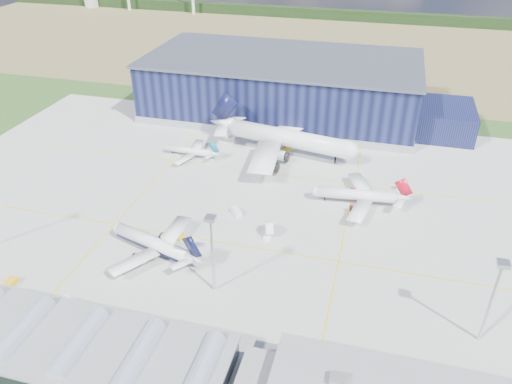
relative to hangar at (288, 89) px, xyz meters
The scene contains 20 objects.
ground 95.56m from the hangar, 91.70° to the right, with size 600.00×600.00×0.00m, color #26491B.
apron 85.64m from the hangar, 91.90° to the right, with size 220.00×160.00×0.08m.
farmland 125.76m from the hangar, 91.29° to the left, with size 600.00×220.00×0.01m, color olive.
treeline 205.36m from the hangar, 90.78° to the left, with size 600.00×8.00×8.00m, color black.
hangar is the anchor object (origin of this frame).
glass_concourse 155.28m from the hangar, 93.42° to the right, with size 78.00×23.00×8.60m.
light_mast_center 125.07m from the hangar, 86.70° to the right, with size 2.60×2.60×23.00m.
light_mast_east 144.23m from the hangar, 59.95° to the right, with size 2.60×2.60×23.00m.
airliner_navy 115.57m from the hangar, 97.46° to the right, with size 33.48×32.75×10.92m, color white, non-canonical shape.
airliner_red 82.77m from the hangar, 61.89° to the right, with size 33.21×32.49×10.83m, color white, non-canonical shape.
airliner_widebody 43.19m from the hangar, 77.93° to the right, with size 63.33×61.95×20.65m, color white, non-canonical shape.
airliner_regional 61.77m from the hangar, 116.58° to the right, with size 23.91×23.39×7.80m, color white, non-canonical shape.
gse_tug_a 145.10m from the hangar, 108.26° to the right, with size 2.43×3.98×1.66m, color gold.
gse_tug_b 107.28m from the hangar, 95.42° to the right, with size 1.78×2.67×1.16m, color gold.
gse_van_a 143.42m from the hangar, 100.15° to the right, with size 2.52×5.78×2.52m, color white.
gse_van_b 90.02m from the hangar, 88.54° to the right, with size 2.04×4.46×2.04m, color white.
gse_tug_c 42.82m from the hangar, 77.94° to the right, with size 1.98×3.17×1.39m, color gold.
gse_cart_b 40.25m from the hangar, 119.34° to the right, with size 1.94×2.91×1.26m, color white.
airstair 99.17m from the hangar, 81.15° to the right, with size 2.11×5.27×3.37m, color white.
car_b 148.75m from the hangar, 74.29° to the right, with size 1.32×3.79×1.25m, color #99999E.
Camera 1 is at (46.19, -122.31, 89.37)m, focal length 35.00 mm.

